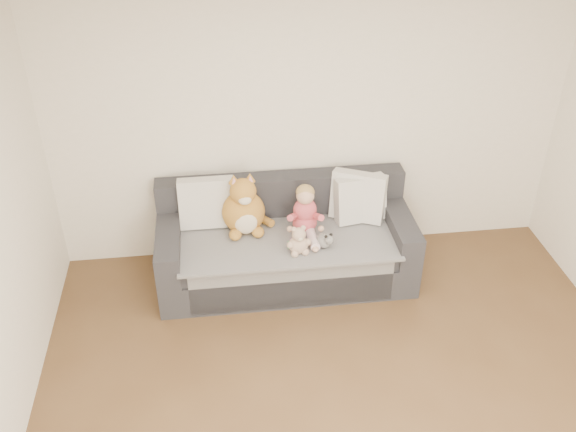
{
  "coord_description": "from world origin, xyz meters",
  "views": [
    {
      "loc": [
        -0.83,
        -2.49,
        3.64
      ],
      "look_at": [
        -0.28,
        1.87,
        0.75
      ],
      "focal_mm": 40.0,
      "sensor_mm": 36.0,
      "label": 1
    }
  ],
  "objects_px": {
    "sofa": "(285,246)",
    "sippy_cup": "(294,243)",
    "plush_cat": "(244,209)",
    "teddy_bear": "(299,242)",
    "toddler": "(305,214)"
  },
  "relations": [
    {
      "from": "toddler",
      "to": "plush_cat",
      "type": "relative_size",
      "value": 0.81
    },
    {
      "from": "sofa",
      "to": "sippy_cup",
      "type": "height_order",
      "value": "sofa"
    },
    {
      "from": "sofa",
      "to": "plush_cat",
      "type": "distance_m",
      "value": 0.51
    },
    {
      "from": "sofa",
      "to": "plush_cat",
      "type": "height_order",
      "value": "plush_cat"
    },
    {
      "from": "toddler",
      "to": "sippy_cup",
      "type": "relative_size",
      "value": 3.61
    },
    {
      "from": "sofa",
      "to": "toddler",
      "type": "xyz_separation_m",
      "value": [
        0.17,
        -0.04,
        0.35
      ]
    },
    {
      "from": "plush_cat",
      "to": "teddy_bear",
      "type": "xyz_separation_m",
      "value": [
        0.42,
        -0.4,
        -0.1
      ]
    },
    {
      "from": "toddler",
      "to": "teddy_bear",
      "type": "distance_m",
      "value": 0.31
    },
    {
      "from": "sofa",
      "to": "teddy_bear",
      "type": "xyz_separation_m",
      "value": [
        0.07,
        -0.33,
        0.27
      ]
    },
    {
      "from": "sofa",
      "to": "plush_cat",
      "type": "xyz_separation_m",
      "value": [
        -0.35,
        0.07,
        0.37
      ]
    },
    {
      "from": "teddy_bear",
      "to": "sofa",
      "type": "bearing_deg",
      "value": 93.45
    },
    {
      "from": "sippy_cup",
      "to": "teddy_bear",
      "type": "bearing_deg",
      "value": -58.34
    },
    {
      "from": "plush_cat",
      "to": "toddler",
      "type": "bearing_deg",
      "value": -17.18
    },
    {
      "from": "sofa",
      "to": "sippy_cup",
      "type": "relative_size",
      "value": 17.37
    },
    {
      "from": "sofa",
      "to": "sippy_cup",
      "type": "bearing_deg",
      "value": -81.93
    }
  ]
}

